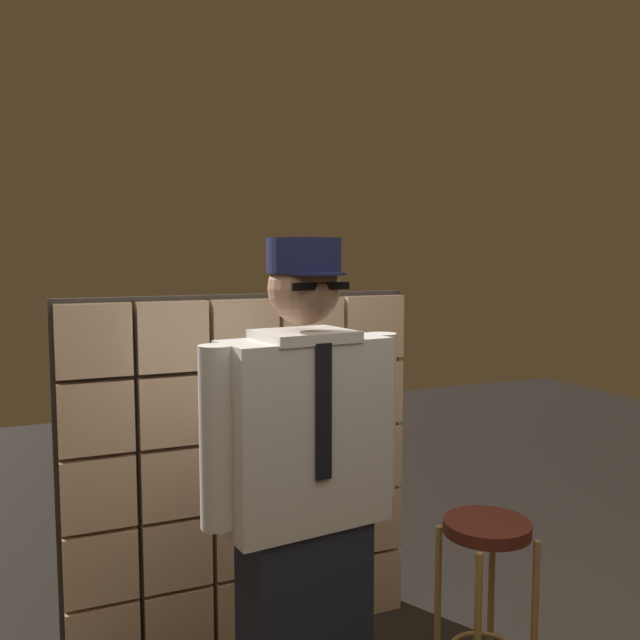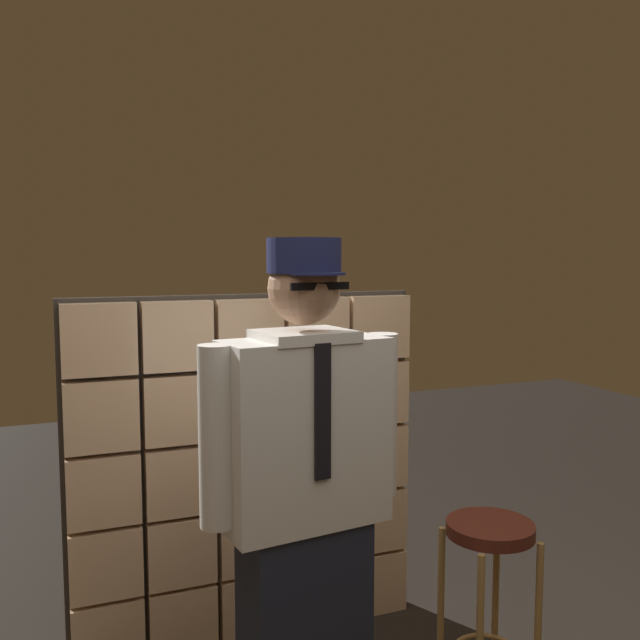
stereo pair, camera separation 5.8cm
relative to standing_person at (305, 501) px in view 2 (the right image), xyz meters
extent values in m
cube|color=#E0B78C|center=(-0.59, 0.85, -0.81)|extent=(0.30, 0.08, 0.30)
cube|color=#E0B78C|center=(-0.26, 0.85, -0.81)|extent=(0.30, 0.08, 0.30)
cube|color=#E0B78C|center=(0.06, 0.85, -0.81)|extent=(0.30, 0.08, 0.30)
cube|color=#E0B78C|center=(0.38, 0.85, -0.81)|extent=(0.30, 0.08, 0.30)
cube|color=#E0B78C|center=(0.70, 0.85, -0.81)|extent=(0.30, 0.08, 0.30)
cube|color=#E0B78C|center=(-0.59, 0.85, -0.49)|extent=(0.30, 0.08, 0.30)
cube|color=#E0B78C|center=(-0.26, 0.85, -0.49)|extent=(0.30, 0.08, 0.30)
cube|color=#E0B78C|center=(0.06, 0.85, -0.49)|extent=(0.30, 0.08, 0.30)
cube|color=#E0B78C|center=(0.38, 0.85, -0.49)|extent=(0.30, 0.08, 0.30)
cube|color=#E0B78C|center=(0.70, 0.85, -0.49)|extent=(0.30, 0.08, 0.30)
cube|color=#E0B78C|center=(-0.59, 0.85, -0.17)|extent=(0.30, 0.08, 0.30)
cube|color=#E0B78C|center=(-0.26, 0.85, -0.17)|extent=(0.30, 0.08, 0.30)
cube|color=#E0B78C|center=(0.06, 0.85, -0.17)|extent=(0.30, 0.08, 0.30)
cube|color=#E0B78C|center=(0.38, 0.85, -0.17)|extent=(0.30, 0.08, 0.30)
cube|color=#E0B78C|center=(0.70, 0.85, -0.17)|extent=(0.30, 0.08, 0.30)
cube|color=#E0B78C|center=(-0.59, 0.85, 0.16)|extent=(0.30, 0.08, 0.30)
cube|color=#E0B78C|center=(-0.26, 0.85, 0.16)|extent=(0.30, 0.08, 0.30)
cube|color=#E0B78C|center=(0.06, 0.85, 0.16)|extent=(0.30, 0.08, 0.30)
cube|color=#E0B78C|center=(0.38, 0.85, 0.16)|extent=(0.30, 0.08, 0.30)
cube|color=#E0B78C|center=(0.70, 0.85, 0.16)|extent=(0.30, 0.08, 0.30)
cube|color=#E0B78C|center=(-0.59, 0.85, 0.48)|extent=(0.30, 0.08, 0.30)
cube|color=#E0B78C|center=(-0.26, 0.85, 0.48)|extent=(0.30, 0.08, 0.30)
cube|color=#E0B78C|center=(0.06, 0.85, 0.48)|extent=(0.30, 0.08, 0.30)
cube|color=#E0B78C|center=(0.38, 0.85, 0.48)|extent=(0.30, 0.08, 0.30)
cube|color=#E0B78C|center=(0.70, 0.85, 0.48)|extent=(0.30, 0.08, 0.30)
cube|color=#38332D|center=(0.06, 0.90, -0.17)|extent=(1.63, 0.02, 1.63)
cube|color=silver|center=(0.00, 0.00, 0.24)|extent=(0.58, 0.30, 0.63)
cube|color=black|center=(0.02, -0.12, 0.33)|extent=(0.06, 0.02, 0.44)
cube|color=silver|center=(0.00, 0.00, 0.56)|extent=(0.33, 0.29, 0.04)
sphere|color=#A87A5B|center=(0.00, 0.00, 0.72)|extent=(0.24, 0.24, 0.24)
ellipsoid|color=black|center=(0.01, -0.05, 0.68)|extent=(0.16, 0.10, 0.11)
cube|color=black|center=(0.01, -0.11, 0.73)|extent=(0.20, 0.04, 0.02)
cylinder|color=#191E47|center=(0.01, -0.09, 0.77)|extent=(0.20, 0.20, 0.01)
cylinder|color=#191E47|center=(0.00, 0.00, 0.83)|extent=(0.24, 0.24, 0.11)
cylinder|color=silver|center=(0.31, 0.04, 0.26)|extent=(0.12, 0.12, 0.58)
cylinder|color=silver|center=(-0.31, -0.04, 0.26)|extent=(0.12, 0.12, 0.58)
cylinder|color=#592319|center=(0.78, 0.03, -0.23)|extent=(0.34, 0.34, 0.05)
cylinder|color=tan|center=(0.91, -0.10, -0.61)|extent=(0.03, 0.03, 0.71)
cylinder|color=tan|center=(0.65, 0.16, -0.61)|extent=(0.03, 0.03, 0.71)
cylinder|color=tan|center=(0.91, 0.16, -0.61)|extent=(0.03, 0.03, 0.71)
camera|label=1|loc=(-0.84, -2.07, 0.83)|focal=38.47mm
camera|label=2|loc=(-0.79, -2.09, 0.83)|focal=38.47mm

